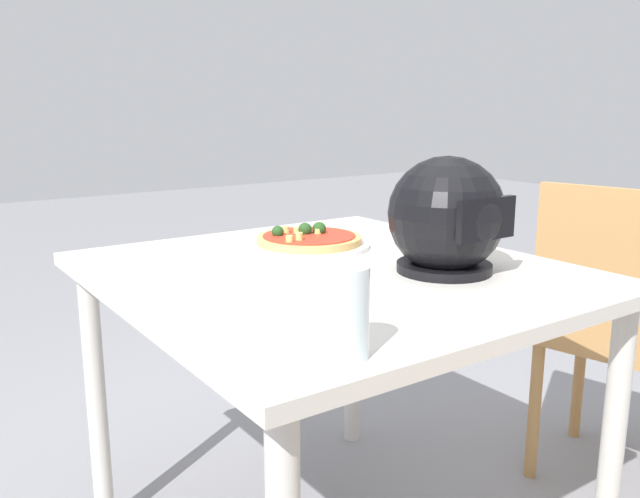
% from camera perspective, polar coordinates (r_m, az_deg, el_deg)
% --- Properties ---
extents(dining_table, '(0.95, 1.04, 0.75)m').
position_cam_1_polar(dining_table, '(1.51, 1.06, -4.90)').
color(dining_table, beige).
rests_on(dining_table, ground).
extents(pizza_plate, '(0.31, 0.31, 0.01)m').
position_cam_1_polar(pizza_plate, '(1.69, -0.94, 0.32)').
color(pizza_plate, white).
rests_on(pizza_plate, dining_table).
extents(pizza, '(0.27, 0.27, 0.05)m').
position_cam_1_polar(pizza, '(1.69, -0.99, 0.93)').
color(pizza, tan).
rests_on(pizza, pizza_plate).
extents(motorcycle_helmet, '(0.25, 0.25, 0.25)m').
position_cam_1_polar(motorcycle_helmet, '(1.45, 10.85, 2.69)').
color(motorcycle_helmet, black).
rests_on(motorcycle_helmet, dining_table).
extents(drinking_glass, '(0.07, 0.07, 0.14)m').
position_cam_1_polar(drinking_glass, '(0.95, 2.20, -5.46)').
color(drinking_glass, silver).
rests_on(drinking_glass, dining_table).
extents(chair_side, '(0.48, 0.48, 0.90)m').
position_cam_1_polar(chair_side, '(2.04, 23.84, -5.91)').
color(chair_side, '#B7844C').
rests_on(chair_side, ground).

